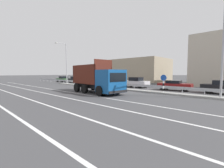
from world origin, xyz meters
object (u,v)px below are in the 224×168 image
at_px(parked_car_3, 109,82).
at_px(parked_car_4, 135,82).
at_px(parked_car_1, 76,80).
at_px(dump_truck, 102,82).
at_px(street_lamp_0, 66,61).
at_px(parked_car_0, 63,79).
at_px(parked_car_2, 89,81).
at_px(median_road_sign, 163,84).
at_px(street_lamp_1, 223,44).
at_px(parked_car_5, 175,85).

distance_m(parked_car_3, parked_car_4, 5.79).
bearing_deg(parked_car_1, dump_truck, 67.62).
relative_size(street_lamp_0, parked_car_0, 1.72).
distance_m(parked_car_2, parked_car_4, 11.68).
xyz_separation_m(dump_truck, parked_car_4, (-1.49, 8.77, -0.55)).
bearing_deg(median_road_sign, parked_car_3, 162.25).
distance_m(dump_truck, street_lamp_1, 11.59).
xyz_separation_m(median_road_sign, street_lamp_1, (5.16, -0.12, 3.62)).
xyz_separation_m(street_lamp_1, parked_car_3, (-17.41, 4.04, -4.02)).
height_order(dump_truck, parked_car_4, dump_truck).
relative_size(parked_car_2, parked_car_5, 1.03).
height_order(parked_car_2, parked_car_4, parked_car_4).
height_order(parked_car_2, parked_car_5, parked_car_5).
relative_size(parked_car_0, parked_car_1, 1.07).
xyz_separation_m(street_lamp_1, parked_car_4, (-11.62, 4.27, -3.93)).
bearing_deg(parked_car_3, median_road_sign, 74.36).
height_order(median_road_sign, parked_car_2, median_road_sign).
distance_m(street_lamp_1, parked_car_0, 34.26).
bearing_deg(parked_car_0, street_lamp_0, -110.89).
relative_size(dump_truck, street_lamp_1, 0.85).
relative_size(dump_truck, parked_car_3, 1.78).
distance_m(street_lamp_0, parked_car_0, 9.87).
bearing_deg(parked_car_2, median_road_sign, 77.82).
height_order(street_lamp_1, parked_car_2, street_lamp_1).
bearing_deg(parked_car_3, parked_car_4, 94.43).
bearing_deg(parked_car_5, parked_car_0, -94.30).
distance_m(street_lamp_0, parked_car_1, 6.19).
distance_m(street_lamp_0, parked_car_3, 9.89).
xyz_separation_m(parked_car_1, parked_car_2, (4.97, -0.08, -0.12)).
relative_size(median_road_sign, street_lamp_1, 0.25).
bearing_deg(median_road_sign, parked_car_1, 170.12).
height_order(street_lamp_0, parked_car_0, street_lamp_0).
xyz_separation_m(street_lamp_1, parked_car_2, (-23.30, 4.06, -4.09)).
bearing_deg(street_lamp_1, median_road_sign, 178.69).
xyz_separation_m(street_lamp_1, parked_car_5, (-5.44, 4.17, -4.04)).
xyz_separation_m(parked_car_0, parked_car_1, (5.51, 0.10, 0.02)).
height_order(median_road_sign, parked_car_4, median_road_sign).
xyz_separation_m(dump_truck, parked_car_1, (-18.14, 8.64, -0.59)).
distance_m(dump_truck, median_road_sign, 6.78).
bearing_deg(street_lamp_1, parked_car_4, 159.82).
xyz_separation_m(parked_car_2, parked_car_5, (17.86, 0.11, 0.06)).
xyz_separation_m(median_road_sign, parked_car_2, (-18.14, 3.95, -0.48)).
relative_size(median_road_sign, parked_car_5, 0.50).
relative_size(parked_car_2, parked_car_3, 1.06).
bearing_deg(parked_car_0, parked_car_4, -84.57).
bearing_deg(street_lamp_0, parked_car_1, 123.46).
bearing_deg(parked_car_3, street_lamp_0, -62.26).
distance_m(dump_truck, parked_car_3, 11.23).
bearing_deg(parked_car_1, parked_car_3, 92.52).
bearing_deg(parked_car_2, street_lamp_1, 80.20).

